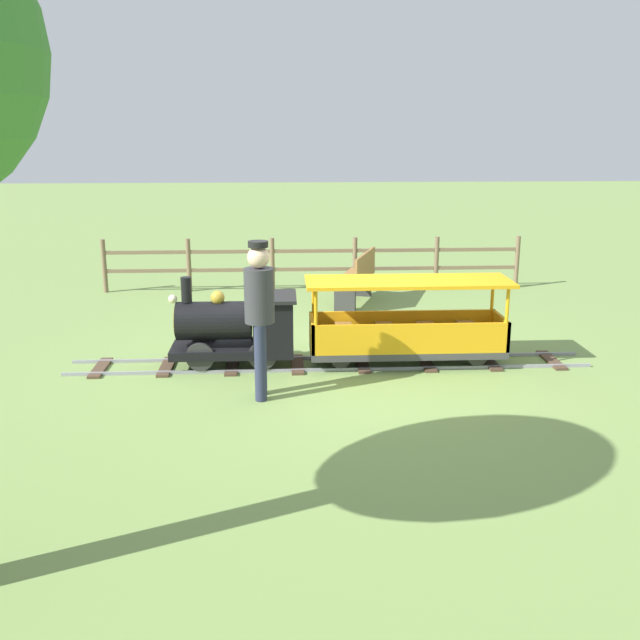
{
  "coord_description": "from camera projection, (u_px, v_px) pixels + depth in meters",
  "views": [
    {
      "loc": [
        -7.99,
        0.63,
        2.68
      ],
      "look_at": [
        0.0,
        0.2,
        0.55
      ],
      "focal_mm": 40.42,
      "sensor_mm": 36.0,
      "label": 1
    }
  ],
  "objects": [
    {
      "name": "ground_plane",
      "position": [
        337.0,
        365.0,
        8.43
      ],
      "size": [
        60.0,
        60.0,
        0.0
      ],
      "primitive_type": "plane",
      "color": "#75934C"
    },
    {
      "name": "track",
      "position": [
        330.0,
        364.0,
        8.42
      ],
      "size": [
        0.69,
        6.05,
        0.04
      ],
      "color": "gray",
      "rests_on": "ground_plane"
    },
    {
      "name": "locomotive",
      "position": [
        239.0,
        327.0,
        8.25
      ],
      "size": [
        0.65,
        1.45,
        1.03
      ],
      "color": "black",
      "rests_on": "ground_plane"
    },
    {
      "name": "passenger_car",
      "position": [
        407.0,
        329.0,
        8.37
      ],
      "size": [
        0.75,
        2.35,
        0.97
      ],
      "color": "#3F3F3F",
      "rests_on": "ground_plane"
    },
    {
      "name": "conductor_person",
      "position": [
        259.0,
        307.0,
        7.18
      ],
      "size": [
        0.3,
        0.3,
        1.62
      ],
      "color": "#282D47",
      "rests_on": "ground_plane"
    },
    {
      "name": "park_bench",
      "position": [
        357.0,
        278.0,
        11.28
      ],
      "size": [
        1.36,
        0.8,
        0.82
      ],
      "color": "olive",
      "rests_on": "ground_plane"
    },
    {
      "name": "fence_section",
      "position": [
        314.0,
        262.0,
        12.26
      ],
      "size": [
        0.08,
        7.13,
        0.9
      ],
      "color": "#756047",
      "rests_on": "ground_plane"
    }
  ]
}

